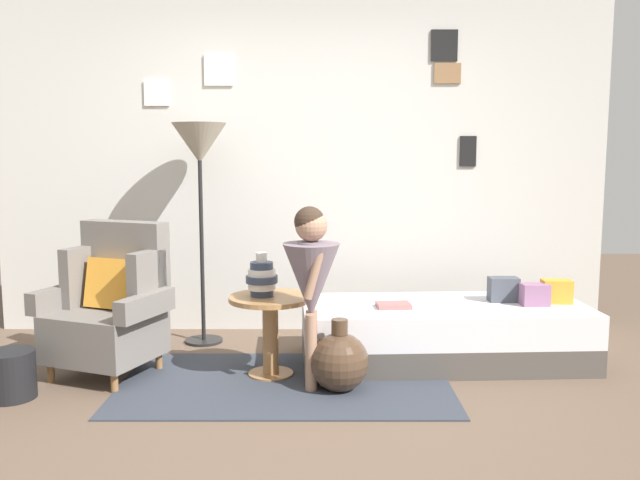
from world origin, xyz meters
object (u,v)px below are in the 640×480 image
at_px(vase_striped, 263,278).
at_px(person_child, 312,274).
at_px(daybed, 444,333).
at_px(magazine_basket, 12,375).
at_px(book_on_daybed, 395,305).
at_px(demijohn_near, 341,361).
at_px(side_table, 272,320).
at_px(armchair, 113,306).
at_px(floor_lamp, 201,153).

relative_size(vase_striped, person_child, 0.25).
distance_m(daybed, magazine_basket, 2.71).
bearing_deg(book_on_daybed, demijohn_near, -128.59).
relative_size(side_table, vase_striped, 1.89).
xyz_separation_m(armchair, book_on_daybed, (1.82, 0.13, -0.02)).
bearing_deg(side_table, magazine_basket, -164.92).
relative_size(floor_lamp, book_on_daybed, 7.41).
height_order(floor_lamp, book_on_daybed, floor_lamp).
bearing_deg(vase_striped, armchair, 176.45).
distance_m(person_child, magazine_basket, 1.83).
height_order(vase_striped, demijohn_near, vase_striped).
bearing_deg(armchair, book_on_daybed, 4.01).
bearing_deg(vase_striped, person_child, -37.15).
bearing_deg(floor_lamp, magazine_basket, -128.10).
bearing_deg(magazine_basket, armchair, 45.53).
bearing_deg(daybed, magazine_basket, -165.29).
bearing_deg(floor_lamp, daybed, -15.45).
relative_size(side_table, book_on_daybed, 2.38).
bearing_deg(vase_striped, magazine_basket, -164.35).
bearing_deg(armchair, floor_lamp, 56.76).
xyz_separation_m(side_table, magazine_basket, (-1.47, -0.40, -0.23)).
bearing_deg(floor_lamp, vase_striped, -56.28).
xyz_separation_m(daybed, floor_lamp, (-1.71, 0.47, 1.22)).
bearing_deg(daybed, armchair, -173.95).
height_order(armchair, floor_lamp, floor_lamp).
height_order(vase_striped, person_child, person_child).
distance_m(vase_striped, floor_lamp, 1.21).
bearing_deg(magazine_basket, side_table, 15.08).
relative_size(floor_lamp, magazine_basket, 5.82).
height_order(daybed, floor_lamp, floor_lamp).
bearing_deg(demijohn_near, armchair, 166.97).
xyz_separation_m(daybed, side_table, (-1.15, -0.29, 0.17)).
bearing_deg(vase_striped, demijohn_near, -29.82).
xyz_separation_m(armchair, person_child, (1.29, -0.30, 0.26)).
height_order(armchair, daybed, armchair).
relative_size(book_on_daybed, magazine_basket, 0.79).
xyz_separation_m(person_child, book_on_daybed, (0.54, 0.43, -0.29)).
bearing_deg(magazine_basket, person_child, 5.29).
distance_m(daybed, book_on_daybed, 0.42).
xyz_separation_m(person_child, demijohn_near, (0.17, -0.04, -0.52)).
relative_size(armchair, side_table, 1.86).
xyz_separation_m(side_table, demijohn_near, (0.43, -0.27, -0.19)).
bearing_deg(book_on_daybed, vase_striped, -167.53).
relative_size(daybed, floor_lamp, 1.19).
distance_m(floor_lamp, magazine_basket, 1.95).
height_order(person_child, book_on_daybed, person_child).
relative_size(demijohn_near, magazine_basket, 1.56).
xyz_separation_m(armchair, floor_lamp, (0.46, 0.70, 0.98)).
bearing_deg(demijohn_near, side_table, 147.44).
distance_m(vase_striped, book_on_daybed, 0.90).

